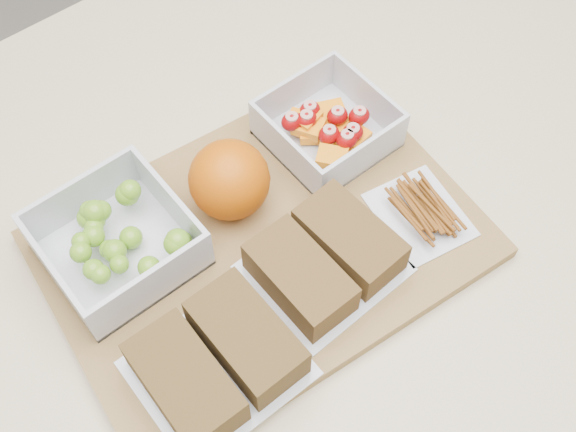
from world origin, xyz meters
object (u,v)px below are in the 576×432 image
object	(u,v)px
fruit_container	(327,128)
orange	(229,180)
cutting_board	(263,244)
grape_container	(118,239)
sandwich_bag_left	(216,360)
sandwich_bag_center	(325,259)
pretzel_bag	(421,210)

from	to	relation	value
fruit_container	orange	xyz separation A→B (m)	(-0.13, -0.00, 0.02)
cutting_board	grape_container	distance (m)	0.14
sandwich_bag_left	sandwich_bag_center	xyz separation A→B (m)	(0.14, 0.02, -0.00)
fruit_container	orange	distance (m)	0.13
fruit_container	sandwich_bag_center	world-z (taller)	fruit_container
sandwich_bag_center	pretzel_bag	xyz separation A→B (m)	(0.12, -0.01, -0.01)
grape_container	pretzel_bag	world-z (taller)	grape_container
sandwich_bag_center	pretzel_bag	distance (m)	0.12
sandwich_bag_left	grape_container	bearing A→B (deg)	90.92
grape_container	pretzel_bag	bearing A→B (deg)	-30.91
grape_container	fruit_container	distance (m)	0.25
grape_container	fruit_container	world-z (taller)	grape_container
fruit_container	sandwich_bag_center	xyz separation A→B (m)	(-0.11, -0.12, 0.00)
grape_container	pretzel_bag	distance (m)	0.31
cutting_board	orange	size ratio (longest dim) A/B	5.08
grape_container	sandwich_bag_center	world-z (taller)	grape_container
cutting_board	fruit_container	distance (m)	0.15
grape_container	sandwich_bag_left	size ratio (longest dim) A/B	0.93
grape_container	sandwich_bag_left	xyz separation A→B (m)	(0.00, -0.16, -0.00)
sandwich_bag_left	sandwich_bag_center	distance (m)	0.14
pretzel_bag	grape_container	bearing A→B (deg)	149.09
pretzel_bag	fruit_container	bearing A→B (deg)	94.31
cutting_board	fruit_container	size ratio (longest dim) A/B	3.47
pretzel_bag	cutting_board	bearing A→B (deg)	151.47
grape_container	fruit_container	size ratio (longest dim) A/B	1.12
grape_container	sandwich_bag_left	world-z (taller)	grape_container
grape_container	sandwich_bag_center	distance (m)	0.20
grape_container	pretzel_bag	xyz separation A→B (m)	(0.26, -0.16, -0.01)
sandwich_bag_left	fruit_container	bearing A→B (deg)	29.19
grape_container	orange	xyz separation A→B (m)	(0.12, -0.02, 0.02)
cutting_board	grape_container	xyz separation A→B (m)	(-0.12, 0.08, 0.03)
cutting_board	grape_container	size ratio (longest dim) A/B	3.11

